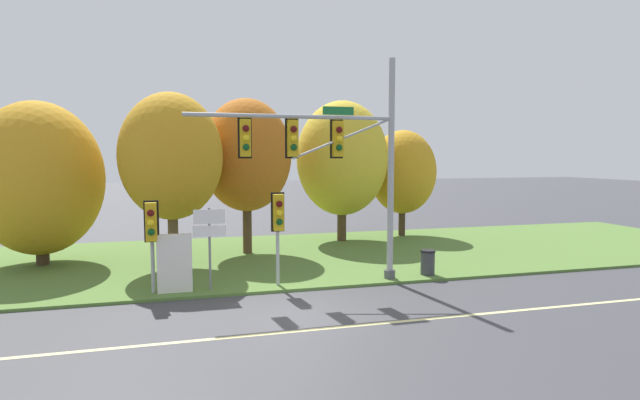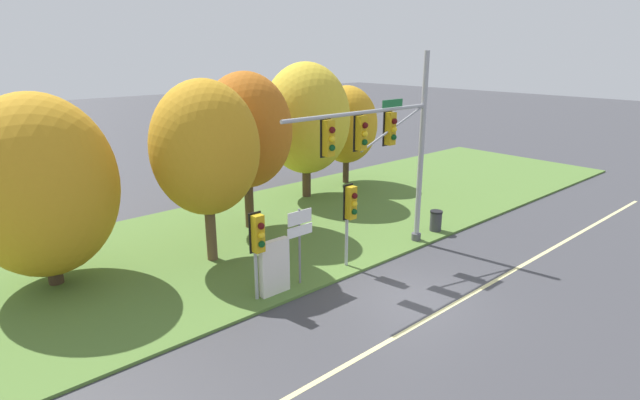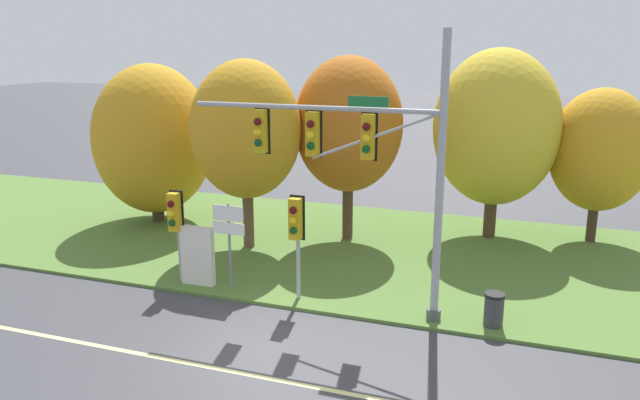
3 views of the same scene
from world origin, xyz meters
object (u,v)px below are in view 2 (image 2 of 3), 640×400
Objects in this scene: pedestrian_signal_further_along at (350,208)px; route_sign_post at (300,233)px; tree_mid_verge at (306,119)px; pedestrian_signal_near_kerb at (258,239)px; tree_tall_centre at (346,125)px; traffic_signal_mast at (387,142)px; tree_nearest_road at (40,186)px; trash_bin at (436,221)px; info_kiosk at (274,267)px; tree_behind_signpost at (246,131)px; tree_left_of_mast at (205,148)px.

route_sign_post is at bearing 176.13° from pedestrian_signal_further_along.
tree_mid_verge is (4.89, 8.30, 1.98)m from pedestrian_signal_further_along.
tree_mid_verge reaches higher than pedestrian_signal_near_kerb.
tree_mid_verge reaches higher than tree_tall_centre.
traffic_signal_mast is 2.60× the size of pedestrian_signal_near_kerb.
traffic_signal_mast is 1.18× the size of tree_nearest_road.
tree_tall_centre is (12.72, 8.96, 1.38)m from pedestrian_signal_near_kerb.
info_kiosk is at bearing -179.69° from trash_bin.
tree_behind_signpost reaches higher than pedestrian_signal_near_kerb.
pedestrian_signal_near_kerb is at bearing -97.95° from tree_left_of_mast.
tree_mid_verge is at bearing 10.15° from tree_nearest_road.
tree_nearest_road is (-8.69, 5.87, 1.19)m from pedestrian_signal_further_along.
pedestrian_signal_near_kerb is 0.94× the size of pedestrian_signal_further_along.
trash_bin is (5.98, -6.02, -3.98)m from tree_behind_signpost.
traffic_signal_mast is 8.80m from tree_mid_verge.
pedestrian_signal_further_along is 3.44× the size of trash_bin.
tree_behind_signpost is at bearing 134.81° from trash_bin.
tree_mid_verge reaches higher than info_kiosk.
traffic_signal_mast is 4.12× the size of info_kiosk.
trash_bin is at bearing 0.81° from pedestrian_signal_near_kerb.
pedestrian_signal_near_kerb is at bearing -176.37° from route_sign_post.
tree_left_of_mast is (-1.24, 3.89, 2.51)m from route_sign_post.
tree_behind_signpost is 7.66m from info_kiosk.
pedestrian_signal_near_kerb is 4.62m from tree_left_of_mast.
pedestrian_signal_further_along is at bearing -2.15° from info_kiosk.
pedestrian_signal_further_along is 5.97m from trash_bin.
trash_bin is at bearing 0.17° from route_sign_post.
route_sign_post is 0.41× the size of tree_nearest_road.
pedestrian_signal_further_along reaches higher than pedestrian_signal_near_kerb.
tree_mid_verge is 7.83× the size of trash_bin.
route_sign_post is 0.47× the size of tree_tall_centre.
tree_mid_verge reaches higher than trash_bin.
tree_nearest_road is at bearing -169.85° from tree_mid_verge.
pedestrian_signal_near_kerb is at bearing -172.59° from info_kiosk.
tree_tall_centre is at bearing 46.16° from pedestrian_signal_further_along.
pedestrian_signal_further_along is 0.44× the size of tree_mid_verge.
tree_mid_verge is (2.97, 8.28, -0.23)m from traffic_signal_mast.
tree_mid_verge is (7.17, 8.15, 2.42)m from route_sign_post.
route_sign_post is 1.46m from info_kiosk.
traffic_signal_mast is at bearing -36.48° from tree_left_of_mast.
pedestrian_signal_near_kerb is 9.90m from trash_bin.
tree_tall_centre is at bearing 71.40° from trash_bin.
info_kiosk is 9.08m from trash_bin.
tree_left_of_mast reaches higher than pedestrian_signal_further_along.
pedestrian_signal_near_kerb is 0.51× the size of tree_tall_centre.
tree_tall_centre is (8.65, 9.00, 1.22)m from pedestrian_signal_further_along.
traffic_signal_mast is 1.13× the size of tree_left_of_mast.
tree_behind_signpost is at bearing 109.89° from traffic_signal_mast.
traffic_signal_mast is 2.87× the size of route_sign_post.
pedestrian_signal_near_kerb is at bearing 179.45° from pedestrian_signal_further_along.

